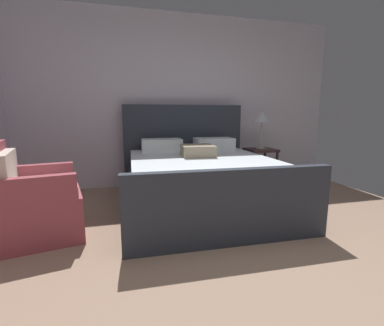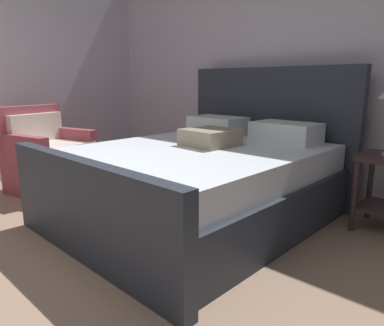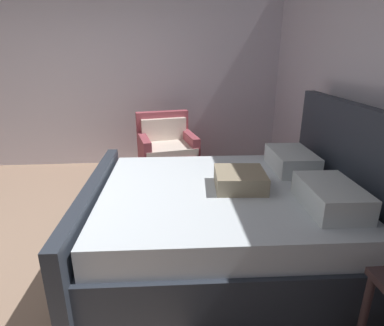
{
  "view_description": "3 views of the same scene",
  "coord_description": "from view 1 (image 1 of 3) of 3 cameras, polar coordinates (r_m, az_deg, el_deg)",
  "views": [
    {
      "loc": [
        -0.95,
        -1.4,
        1.12
      ],
      "look_at": [
        -0.22,
        1.48,
        0.6
      ],
      "focal_mm": 25.24,
      "sensor_mm": 36.0,
      "label": 1
    },
    {
      "loc": [
        1.87,
        -0.45,
        1.15
      ],
      "look_at": [
        -0.03,
        1.62,
        0.51
      ],
      "focal_mm": 33.47,
      "sensor_mm": 36.0,
      "label": 2
    },
    {
      "loc": [
        2.29,
        1.29,
        1.68
      ],
      "look_at": [
        -0.35,
        1.5,
        0.73
      ],
      "focal_mm": 29.33,
      "sensor_mm": 36.0,
      "label": 3
    }
  ],
  "objects": [
    {
      "name": "bed",
      "position": [
        3.4,
        1.54,
        -3.17
      ],
      "size": [
        1.91,
        2.24,
        1.29
      ],
      "color": "#2A313B",
      "rests_on": "ground"
    },
    {
      "name": "armchair",
      "position": [
        2.9,
        -30.68,
        -7.02
      ],
      "size": [
        0.86,
        0.86,
        0.9
      ],
      "color": "#A14450",
      "rests_on": "ground"
    },
    {
      "name": "ground_plane",
      "position": [
        2.04,
        18.12,
        -24.38
      ],
      "size": [
        5.07,
        5.93,
        0.02
      ],
      "primitive_type": "cube",
      "color": "#9D7E67"
    },
    {
      "name": "table_lamp_right",
      "position": [
        4.49,
        14.58,
        9.2
      ],
      "size": [
        0.3,
        0.3,
        0.6
      ],
      "color": "#B7B293",
      "rests_on": "nightstand_right"
    },
    {
      "name": "nightstand_right",
      "position": [
        4.55,
        14.21,
        0.49
      ],
      "size": [
        0.44,
        0.44,
        0.6
      ],
      "color": "#3C292A",
      "rests_on": "ground"
    },
    {
      "name": "wall_back",
      "position": [
        4.53,
        -2.15,
        12.75
      ],
      "size": [
        5.19,
        0.12,
        2.7
      ],
      "primitive_type": "cube",
      "color": "silver",
      "rests_on": "ground"
    }
  ]
}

